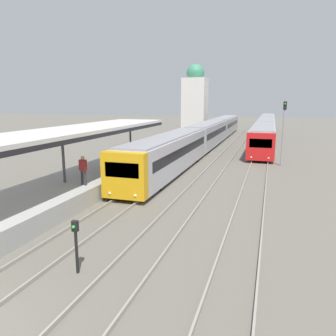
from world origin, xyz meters
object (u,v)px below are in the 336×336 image
(train_far, at_px, (266,127))
(signal_post_near, at_px, (76,241))
(person_on_platform, at_px, (83,169))
(train_near, at_px, (207,133))
(signal_mast_far, at_px, (284,126))

(train_far, xyz_separation_m, signal_post_near, (-5.01, -46.05, -0.49))
(person_on_platform, height_order, train_near, train_near)
(person_on_platform, relative_size, train_far, 0.03)
(person_on_platform, relative_size, train_near, 0.03)
(person_on_platform, xyz_separation_m, signal_post_near, (4.02, -7.01, -0.77))
(person_on_platform, distance_m, signal_mast_far, 18.21)
(signal_post_near, bearing_deg, signal_mast_far, 72.33)
(train_near, height_order, signal_post_near, train_near)
(train_far, relative_size, signal_mast_far, 8.64)
(person_on_platform, bearing_deg, train_near, 84.80)
(train_far, distance_m, signal_mast_far, 24.67)
(train_near, distance_m, signal_mast_far, 13.70)
(train_near, bearing_deg, person_on_platform, -95.20)
(train_near, relative_size, signal_post_near, 27.20)
(person_on_platform, distance_m, train_near, 25.13)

